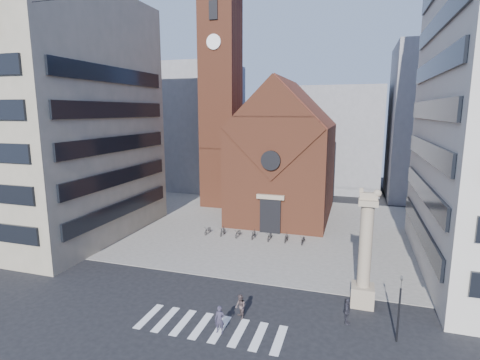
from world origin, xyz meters
name	(u,v)px	position (x,y,z in m)	size (l,w,h in m)	color
ground	(219,304)	(0.00, 0.00, 0.00)	(120.00, 120.00, 0.00)	black
piazza	(274,228)	(0.00, 19.00, 0.03)	(46.00, 30.00, 0.05)	gray
zebra_crossing	(210,327)	(0.55, -3.00, 0.01)	(10.20, 3.20, 0.01)	white
church	(285,156)	(0.00, 25.04, 7.98)	(12.00, 16.65, 18.00)	brown
campanile	(221,98)	(-10.00, 28.00, 15.74)	(5.50, 5.50, 31.20)	brown
building_left	(46,119)	(-24.00, 10.00, 13.00)	(18.00, 20.00, 26.00)	gray
bg_block_left	(193,127)	(-20.00, 40.00, 11.00)	(16.00, 14.00, 22.00)	gray
bg_block_mid	(339,139)	(6.00, 45.00, 9.00)	(14.00, 12.00, 18.00)	gray
bg_block_right	(445,123)	(22.00, 42.00, 12.00)	(16.00, 14.00, 24.00)	gray
lion_column	(365,260)	(10.01, 3.00, 3.46)	(1.63, 1.60, 8.68)	tan
traffic_light	(399,307)	(12.00, -1.00, 2.29)	(0.13, 0.16, 4.30)	black
pedestrian_0	(220,320)	(1.34, -3.36, 0.90)	(0.65, 0.43, 1.79)	#312D3E
pedestrian_1	(240,307)	(2.08, -1.34, 0.84)	(0.81, 0.63, 1.67)	#524342
pedestrian_2	(347,311)	(9.00, 0.10, 0.89)	(1.05, 0.44, 1.79)	#2B2A33
scooter_0	(208,230)	(-6.71, 14.39, 0.50)	(0.59, 1.71, 0.90)	black
scooter_1	(223,231)	(-4.90, 14.39, 0.55)	(0.47, 1.65, 0.99)	black
scooter_2	(238,233)	(-3.09, 14.39, 0.50)	(0.59, 1.71, 0.90)	black
scooter_3	(254,234)	(-1.28, 14.39, 0.55)	(0.47, 1.65, 0.99)	black
scooter_4	(270,236)	(0.52, 14.39, 0.50)	(0.59, 1.71, 0.90)	black
scooter_5	(286,237)	(2.33, 14.39, 0.55)	(0.47, 1.65, 0.99)	black
scooter_6	(303,240)	(4.14, 14.39, 0.50)	(0.59, 1.71, 0.90)	black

